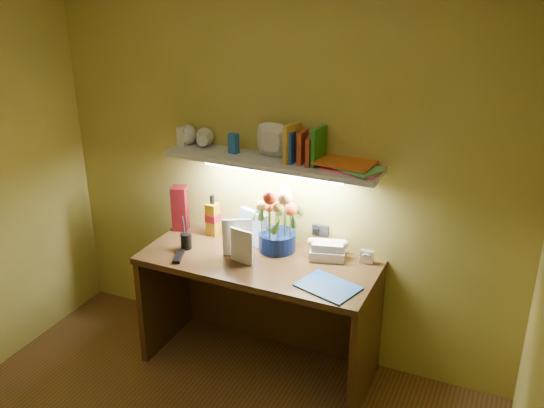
{
  "coord_description": "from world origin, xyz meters",
  "views": [
    {
      "loc": [
        1.38,
        -1.65,
        2.42
      ],
      "look_at": [
        0.02,
        1.35,
        1.05
      ],
      "focal_mm": 40.0,
      "sensor_mm": 36.0,
      "label": 1
    }
  ],
  "objects_px": {
    "desk": "(259,314)",
    "flower_bouquet": "(277,220)",
    "desk_clock": "(367,257)",
    "telephone": "(328,248)",
    "whisky_bottle": "(213,215)"
  },
  "relations": [
    {
      "from": "desk",
      "to": "flower_bouquet",
      "type": "bearing_deg",
      "value": 73.52
    },
    {
      "from": "desk",
      "to": "desk_clock",
      "type": "bearing_deg",
      "value": 20.8
    },
    {
      "from": "desk_clock",
      "to": "whisky_bottle",
      "type": "bearing_deg",
      "value": 177.71
    },
    {
      "from": "desk",
      "to": "telephone",
      "type": "relative_size",
      "value": 6.93
    },
    {
      "from": "desk",
      "to": "flower_bouquet",
      "type": "height_order",
      "value": "flower_bouquet"
    },
    {
      "from": "telephone",
      "to": "desk_clock",
      "type": "distance_m",
      "value": 0.23
    },
    {
      "from": "desk_clock",
      "to": "flower_bouquet",
      "type": "bearing_deg",
      "value": -177.63
    },
    {
      "from": "flower_bouquet",
      "to": "whisky_bottle",
      "type": "height_order",
      "value": "flower_bouquet"
    },
    {
      "from": "flower_bouquet",
      "to": "desk_clock",
      "type": "relative_size",
      "value": 5.17
    },
    {
      "from": "desk",
      "to": "desk_clock",
      "type": "distance_m",
      "value": 0.76
    },
    {
      "from": "desk_clock",
      "to": "whisky_bottle",
      "type": "xyz_separation_m",
      "value": [
        -1.0,
        -0.03,
        0.1
      ]
    },
    {
      "from": "desk_clock",
      "to": "telephone",
      "type": "bearing_deg",
      "value": -174.99
    },
    {
      "from": "telephone",
      "to": "desk_clock",
      "type": "xyz_separation_m",
      "value": [
        0.23,
        0.04,
        -0.02
      ]
    },
    {
      "from": "desk",
      "to": "desk_clock",
      "type": "height_order",
      "value": "desk_clock"
    },
    {
      "from": "desk",
      "to": "whisky_bottle",
      "type": "xyz_separation_m",
      "value": [
        -0.41,
        0.2,
        0.51
      ]
    }
  ]
}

